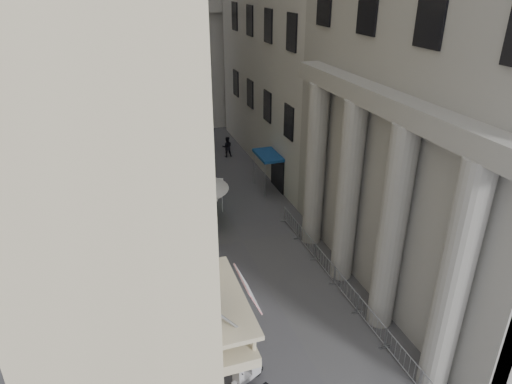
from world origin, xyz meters
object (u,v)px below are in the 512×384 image
info_kiosk (169,199)px  pedestrian_a (204,181)px  security_tent (186,179)px  street_lamp (163,145)px  pedestrian_b (227,147)px

info_kiosk → pedestrian_a: size_ratio=0.98×
security_tent → info_kiosk: 2.94m
street_lamp → pedestrian_b: bearing=57.6°
security_tent → pedestrian_a: (1.94, 3.92, -2.13)m
security_tent → pedestrian_b: security_tent is taller
pedestrian_b → info_kiosk: bearing=64.9°
security_tent → street_lamp: bearing=130.3°
info_kiosk → pedestrian_b: bearing=77.0°
street_lamp → security_tent: bearing=-45.8°
pedestrian_a → pedestrian_b: bearing=-112.4°
street_lamp → pedestrian_a: street_lamp is taller
security_tent → pedestrian_a: security_tent is taller
info_kiosk → security_tent: bearing=-33.6°
street_lamp → info_kiosk: bearing=71.1°
street_lamp → info_kiosk: size_ratio=4.80×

